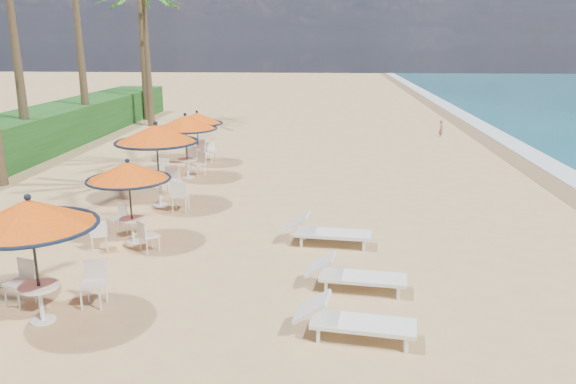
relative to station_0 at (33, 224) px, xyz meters
name	(u,v)px	position (x,y,z in m)	size (l,w,h in m)	color
ground	(320,323)	(5.13, 0.22, -1.87)	(160.00, 160.00, 0.00)	tan
wetsand_band	(568,191)	(13.53, 10.22, -1.87)	(1.40, 140.00, 0.02)	olive
station_0	(33,224)	(0.00, 0.00, 0.00)	(2.35, 2.35, 2.45)	black
station_1	(127,182)	(0.22, 4.13, -0.26)	(2.11, 2.11, 2.20)	black
station_2	(158,141)	(0.03, 7.50, 0.17)	(2.56, 2.66, 2.67)	black
station_3	(185,130)	(-0.09, 11.22, -0.08)	(2.35, 2.43, 2.45)	black
station_4	(199,124)	(-0.20, 13.85, -0.25)	(2.13, 2.18, 2.22)	black
lounger_near	(351,320)	(5.67, -0.27, -1.52)	(2.18, 0.95, 0.76)	white
lounger_mid	(352,274)	(5.78, 1.70, -1.52)	(2.14, 0.89, 0.74)	white
lounger_far	(324,231)	(5.17, 4.33, -1.50)	(2.27, 0.91, 0.79)	white
palm_6	(144,0)	(-5.49, 23.99, 5.37)	(5.00, 5.00, 7.97)	brown
person	(441,128)	(11.23, 21.20, -1.39)	(0.35, 0.23, 0.95)	#99684D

